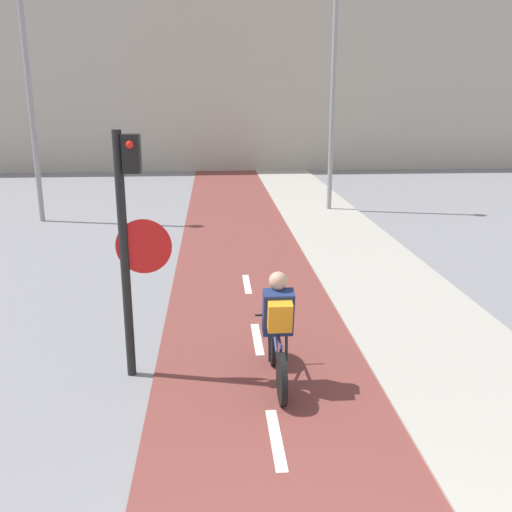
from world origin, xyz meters
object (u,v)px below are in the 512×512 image
(street_lamp_far, at_px, (26,64))
(cyclist_near, at_px, (278,331))
(traffic_light_pole, at_px, (130,229))
(street_lamp_sidewalk, at_px, (334,69))

(street_lamp_far, distance_m, cyclist_near, 11.88)
(street_lamp_far, bearing_deg, cyclist_near, -60.61)
(traffic_light_pole, height_order, street_lamp_sidewalk, street_lamp_sidewalk)
(street_lamp_sidewalk, distance_m, cyclist_near, 11.71)
(street_lamp_sidewalk, bearing_deg, traffic_light_pole, -113.49)
(street_lamp_far, xyz_separation_m, cyclist_near, (5.57, -9.89, -3.51))
(street_lamp_far, bearing_deg, street_lamp_sidewalk, 6.41)
(traffic_light_pole, distance_m, street_lamp_far, 10.50)
(traffic_light_pole, relative_size, street_lamp_far, 0.44)
(traffic_light_pole, bearing_deg, street_lamp_sidewalk, 66.51)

